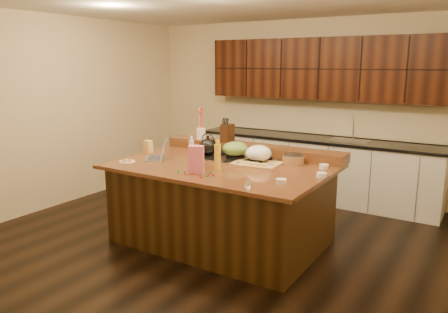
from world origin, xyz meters
The scene contains 33 objects.
room centered at (0.00, 0.00, 1.35)m, with size 5.52×5.02×2.72m.
island centered at (0.00, 0.00, 0.46)m, with size 2.40×1.60×0.92m.
back_ledge centered at (0.00, 0.70, 0.98)m, with size 2.40×0.30×0.12m, color black.
cooktop centered at (0.00, 0.30, 0.94)m, with size 0.92×0.52×0.05m.
back_counter centered at (0.30, 2.23, 0.98)m, with size 3.70×0.66×2.40m.
kettle centered at (-0.30, 0.17, 1.06)m, with size 0.21×0.21×0.19m, color black.
green_bowl centered at (0.00, 0.30, 1.05)m, with size 0.31×0.31×0.17m, color #58762F.
laptop centered at (-0.78, -0.16, 0.98)m, with size 0.41×0.43×0.23m.
oil_bottle centered at (0.09, -0.22, 1.06)m, with size 0.07×0.07×0.27m, color yellow.
vinegar_bottle centered at (-0.36, -0.09, 1.04)m, with size 0.06×0.06×0.25m, color silver.
wooden_tray centered at (0.33, 0.25, 1.01)m, with size 0.53×0.42×0.21m.
ramekin_a centered at (0.91, -0.38, 0.94)m, with size 0.10×0.10×0.04m, color white.
ramekin_b centered at (1.15, 0.05, 0.94)m, with size 0.10×0.10×0.04m, color white.
ramekin_c centered at (1.04, 0.42, 0.94)m, with size 0.10×0.10×0.04m, color white.
strainer_bowl centered at (0.68, 0.43, 0.97)m, with size 0.24×0.24×0.09m, color #996B3F.
kitchen_timer centered at (0.67, -0.59, 0.96)m, with size 0.08×0.08×0.07m, color silver.
pink_bag centered at (0.00, -0.48, 1.06)m, with size 0.15×0.08×0.29m, color pink.
candy_plate centered at (-0.98, -0.48, 0.93)m, with size 0.18×0.18×0.01m, color white.
package_box centered at (-1.15, 0.06, 1.00)m, with size 0.11×0.08×0.15m, color gold.
utensil_crock centered at (-0.77, 0.70, 1.11)m, with size 0.12×0.12×0.14m, color white.
knife_block centered at (-0.36, 0.70, 1.15)m, with size 0.11×0.18×0.22m, color black.
gumdrop_0 centered at (0.15, -0.47, 0.93)m, with size 0.02×0.02×0.02m, color red.
gumdrop_1 centered at (0.17, -0.54, 0.93)m, with size 0.02×0.02×0.02m, color #198C26.
gumdrop_2 centered at (-0.10, -0.40, 0.93)m, with size 0.02×0.02×0.02m, color red.
gumdrop_3 centered at (0.12, -0.40, 0.93)m, with size 0.02×0.02×0.02m, color #198C26.
gumdrop_4 centered at (-0.01, -0.55, 0.93)m, with size 0.02×0.02×0.02m, color red.
gumdrop_5 centered at (-0.22, -0.51, 0.93)m, with size 0.02×0.02×0.02m, color #198C26.
gumdrop_6 centered at (0.20, -0.47, 0.93)m, with size 0.02×0.02×0.02m, color red.
gumdrop_7 centered at (-0.17, -0.58, 0.93)m, with size 0.02×0.02×0.02m, color #198C26.
gumdrop_8 centered at (0.15, -0.61, 0.93)m, with size 0.02×0.02×0.02m, color red.
gumdrop_9 centered at (0.04, -0.49, 0.93)m, with size 0.02×0.02×0.02m, color #198C26.
gumdrop_10 centered at (-0.05, -0.61, 0.93)m, with size 0.02×0.02×0.02m, color red.
gumdrop_11 centered at (-0.12, -0.53, 0.93)m, with size 0.02×0.02×0.02m, color #198C26.
Camera 1 is at (2.57, -4.03, 2.03)m, focal length 35.00 mm.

